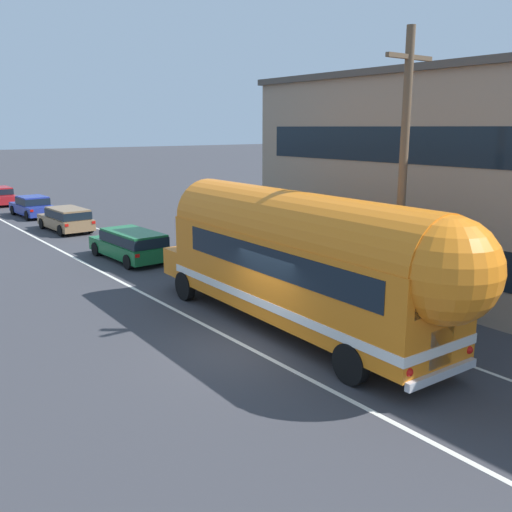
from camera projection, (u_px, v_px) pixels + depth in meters
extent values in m
plane|color=#38383D|center=(248.00, 347.00, 15.36)|extent=(300.00, 300.00, 0.00)
cube|color=silver|center=(87.00, 264.00, 24.69)|extent=(0.14, 80.00, 0.01)
cube|color=silver|center=(163.00, 253.00, 26.91)|extent=(0.12, 80.00, 0.01)
cube|color=black|center=(482.00, 267.00, 16.80)|extent=(0.08, 19.50, 1.20)
cube|color=black|center=(493.00, 148.00, 16.02)|extent=(0.08, 19.50, 1.20)
cylinder|color=brown|center=(402.00, 187.00, 15.69)|extent=(0.24, 0.24, 8.50)
cube|color=brown|center=(410.00, 57.00, 14.92)|extent=(1.80, 0.12, 0.12)
cube|color=orange|center=(297.00, 274.00, 16.19)|extent=(2.79, 10.13, 2.30)
cylinder|color=orange|center=(297.00, 235.00, 15.93)|extent=(2.74, 10.03, 2.45)
sphere|color=orange|center=(446.00, 270.00, 11.97)|extent=(2.40, 2.40, 2.40)
cube|color=orange|center=(199.00, 260.00, 20.85)|extent=(2.30, 1.37, 0.95)
cube|color=white|center=(296.00, 295.00, 16.33)|extent=(2.84, 10.18, 0.24)
cube|color=black|center=(304.00, 255.00, 15.81)|extent=(2.77, 8.34, 0.76)
cube|color=black|center=(445.00, 293.00, 12.07)|extent=(2.00, 0.14, 0.84)
cube|color=white|center=(441.00, 348.00, 12.34)|extent=(0.80, 0.08, 0.90)
cube|color=silver|center=(442.00, 374.00, 12.41)|extent=(2.34, 0.21, 0.20)
sphere|color=red|center=(409.00, 372.00, 11.81)|extent=(0.20, 0.20, 0.20)
sphere|color=red|center=(469.00, 350.00, 13.00)|extent=(0.20, 0.20, 0.20)
cube|color=black|center=(207.00, 227.00, 20.08)|extent=(2.14, 0.16, 0.96)
cube|color=silver|center=(190.00, 259.00, 21.43)|extent=(0.90, 0.13, 0.56)
cylinder|color=black|center=(185.00, 286.00, 19.49)|extent=(0.29, 1.01, 1.00)
cylinder|color=black|center=(241.00, 276.00, 20.81)|extent=(0.29, 1.01, 1.00)
cylinder|color=black|center=(350.00, 364.00, 13.08)|extent=(0.29, 1.01, 1.00)
cylinder|color=black|center=(416.00, 342.00, 14.40)|extent=(0.29, 1.01, 1.00)
cube|color=#196633|center=(129.00, 248.00, 25.45)|extent=(1.96, 4.75, 0.60)
cube|color=#196633|center=(133.00, 237.00, 24.96)|extent=(1.72, 3.50, 0.55)
cube|color=black|center=(133.00, 238.00, 24.97)|extent=(1.78, 3.54, 0.43)
cube|color=red|center=(137.00, 256.00, 23.14)|extent=(0.20, 0.05, 0.14)
cube|color=red|center=(171.00, 251.00, 24.10)|extent=(0.20, 0.05, 0.14)
cylinder|color=black|center=(96.00, 249.00, 26.22)|extent=(0.22, 0.65, 0.64)
cylinder|color=black|center=(130.00, 244.00, 27.28)|extent=(0.22, 0.65, 0.64)
cylinder|color=black|center=(128.00, 262.00, 23.71)|extent=(0.22, 0.65, 0.64)
cylinder|color=black|center=(164.00, 256.00, 24.77)|extent=(0.22, 0.65, 0.64)
cube|color=olive|center=(65.00, 222.00, 32.50)|extent=(1.93, 4.48, 0.60)
cube|color=olive|center=(68.00, 213.00, 32.01)|extent=(1.68, 3.02, 0.55)
cube|color=black|center=(68.00, 214.00, 32.02)|extent=(1.74, 3.06, 0.43)
cube|color=red|center=(67.00, 225.00, 30.31)|extent=(0.20, 0.05, 0.14)
cube|color=red|center=(94.00, 222.00, 31.25)|extent=(0.20, 0.05, 0.14)
cylinder|color=black|center=(42.00, 224.00, 33.17)|extent=(0.22, 0.65, 0.64)
cylinder|color=black|center=(70.00, 221.00, 34.20)|extent=(0.22, 0.65, 0.64)
cylinder|color=black|center=(61.00, 231.00, 30.88)|extent=(0.22, 0.65, 0.64)
cylinder|color=black|center=(90.00, 227.00, 31.92)|extent=(0.22, 0.65, 0.64)
cube|color=navy|center=(33.00, 209.00, 37.78)|extent=(1.96, 4.50, 0.60)
cube|color=navy|center=(33.00, 200.00, 37.56)|extent=(1.66, 2.14, 0.55)
cube|color=black|center=(33.00, 201.00, 37.57)|extent=(1.72, 2.18, 0.43)
cube|color=red|center=(32.00, 211.00, 35.59)|extent=(0.20, 0.05, 0.14)
cube|color=red|center=(56.00, 209.00, 36.54)|extent=(0.20, 0.05, 0.14)
cylinder|color=black|center=(13.00, 210.00, 38.44)|extent=(0.23, 0.65, 0.64)
cylinder|color=black|center=(38.00, 208.00, 39.50)|extent=(0.23, 0.65, 0.64)
cylinder|color=black|center=(27.00, 216.00, 36.16)|extent=(0.23, 0.65, 0.64)
cylinder|color=black|center=(54.00, 213.00, 37.21)|extent=(0.23, 0.65, 0.64)
cube|color=red|center=(17.00, 198.00, 42.09)|extent=(0.20, 0.04, 0.14)
cylinder|color=black|center=(6.00, 198.00, 45.31)|extent=(0.21, 0.64, 0.64)
cylinder|color=black|center=(16.00, 202.00, 42.78)|extent=(0.21, 0.64, 0.64)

